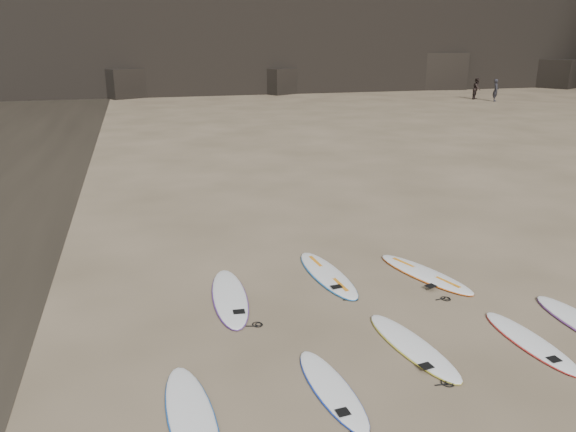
% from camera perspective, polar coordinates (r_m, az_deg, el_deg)
% --- Properties ---
extents(ground, '(240.00, 240.00, 0.00)m').
position_cam_1_polar(ground, '(10.30, 16.44, -12.53)').
color(ground, '#897559').
rests_on(ground, ground).
extents(surfboard_0, '(0.78, 2.63, 0.09)m').
position_cam_1_polar(surfboard_0, '(8.36, -9.81, -19.45)').
color(surfboard_0, white).
rests_on(surfboard_0, ground).
extents(surfboard_1, '(0.72, 2.26, 0.08)m').
position_cam_1_polar(surfboard_1, '(8.83, 4.47, -17.02)').
color(surfboard_1, white).
rests_on(surfboard_1, ground).
extents(surfboard_2, '(0.96, 2.51, 0.09)m').
position_cam_1_polar(surfboard_2, '(10.05, 12.52, -12.72)').
color(surfboard_2, white).
rests_on(surfboard_2, ground).
extents(surfboard_3, '(0.68, 2.31, 0.08)m').
position_cam_1_polar(surfboard_3, '(10.80, 23.38, -11.59)').
color(surfboard_3, white).
rests_on(surfboard_3, ground).
extents(surfboard_5, '(0.85, 2.81, 0.10)m').
position_cam_1_polar(surfboard_5, '(11.54, -5.95, -8.13)').
color(surfboard_5, white).
rests_on(surfboard_5, ground).
extents(surfboard_6, '(0.88, 2.80, 0.10)m').
position_cam_1_polar(surfboard_6, '(12.55, 4.02, -5.89)').
color(surfboard_6, white).
rests_on(surfboard_6, ground).
extents(surfboard_7, '(1.46, 2.73, 0.10)m').
position_cam_1_polar(surfboard_7, '(12.91, 13.71, -5.68)').
color(surfboard_7, white).
rests_on(surfboard_7, ground).
extents(person_a, '(0.73, 0.79, 1.80)m').
position_cam_1_polar(person_a, '(50.29, 20.35, 11.89)').
color(person_a, black).
rests_on(person_a, ground).
extents(person_b, '(1.09, 1.07, 1.78)m').
position_cam_1_polar(person_b, '(51.57, 18.63, 12.16)').
color(person_b, black).
rests_on(person_b, ground).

